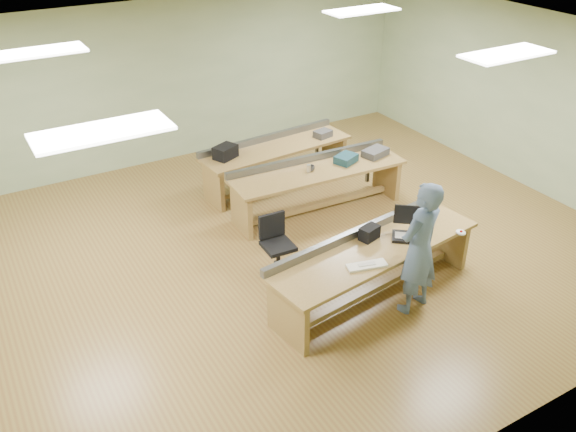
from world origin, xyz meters
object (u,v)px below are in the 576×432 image
object	(u,v)px
workbench_front	(373,259)
task_chair	(277,252)
drinks_can	(309,168)
camera_bag	(369,233)
workbench_back	(276,156)
workbench_mid	(317,179)
person	(419,248)
parts_bin_grey	(375,152)
mug	(311,168)
parts_bin_teal	(346,159)
laptop_base	(406,237)

from	to	relation	value
workbench_front	task_chair	world-z (taller)	same
drinks_can	camera_bag	bearing A→B (deg)	-100.16
workbench_back	task_chair	xyz separation A→B (m)	(-1.31, -2.36, -0.24)
workbench_mid	person	bearing A→B (deg)	-93.56
task_chair	parts_bin_grey	bearing A→B (deg)	27.14
camera_bag	mug	bearing A→B (deg)	62.07
task_chair	parts_bin_teal	world-z (taller)	parts_bin_teal
workbench_mid	laptop_base	world-z (taller)	workbench_mid
workbench_mid	drinks_can	size ratio (longest dim) A/B	23.84
laptop_base	task_chair	xyz separation A→B (m)	(-1.30, 1.13, -0.45)
camera_bag	workbench_back	bearing A→B (deg)	66.26
workbench_back	camera_bag	xyz separation A→B (m)	(-0.43, -3.26, 0.29)
workbench_mid	mug	distance (m)	0.27
workbench_mid	workbench_back	world-z (taller)	same
workbench_back	workbench_front	bearing A→B (deg)	-102.13
person	task_chair	xyz separation A→B (m)	(-1.13, 1.58, -0.58)
person	laptop_base	bearing A→B (deg)	-124.20
camera_bag	parts_bin_teal	bearing A→B (deg)	46.08
workbench_back	drinks_can	bearing A→B (deg)	-96.75
laptop_base	parts_bin_grey	world-z (taller)	parts_bin_grey
workbench_back	task_chair	distance (m)	2.71
workbench_back	mug	size ratio (longest dim) A/B	24.72
task_chair	parts_bin_grey	world-z (taller)	parts_bin_grey
camera_bag	parts_bin_teal	size ratio (longest dim) A/B	0.73
workbench_front	laptop_base	distance (m)	0.52
mug	camera_bag	bearing A→B (deg)	-101.67
person	mug	xyz separation A→B (m)	(0.19, 2.80, -0.10)
workbench_mid	workbench_back	bearing A→B (deg)	99.37
laptop_base	camera_bag	distance (m)	0.49
parts_bin_grey	mug	bearing A→B (deg)	177.43
person	drinks_can	distance (m)	2.78
parts_bin_grey	mug	distance (m)	1.24
laptop_base	camera_bag	bearing A→B (deg)	-169.97
person	mug	bearing A→B (deg)	-106.73
laptop_base	parts_bin_teal	size ratio (longest dim) A/B	0.98
workbench_mid	person	distance (m)	2.84
mug	task_chair	bearing A→B (deg)	-137.30
person	laptop_base	distance (m)	0.49
camera_bag	mug	world-z (taller)	camera_bag
workbench_front	mug	xyz separation A→B (m)	(0.49, 2.31, 0.23)
workbench_mid	workbench_front	bearing A→B (deg)	-102.07
laptop_base	drinks_can	distance (m)	2.33
camera_bag	parts_bin_grey	xyz separation A→B (m)	(1.67, 2.06, -0.03)
person	parts_bin_teal	distance (m)	2.90
workbench_mid	parts_bin_teal	bearing A→B (deg)	-0.16
parts_bin_grey	workbench_mid	bearing A→B (deg)	176.80
laptop_base	workbench_mid	bearing A→B (deg)	125.76
task_chair	parts_bin_teal	xyz separation A→B (m)	(1.98, 1.20, 0.50)
parts_bin_teal	mug	world-z (taller)	parts_bin_teal
camera_bag	parts_bin_teal	distance (m)	2.37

